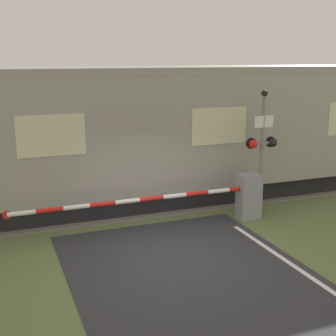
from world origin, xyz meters
TOP-DOWN VIEW (x-y plane):
  - ground_plane at (0.00, 0.00)m, footprint 80.00×80.00m
  - track_bed at (0.00, 4.05)m, footprint 36.00×3.20m
  - train at (2.43, 4.05)m, footprint 16.87×3.06m
  - crossing_barrier at (2.28, 1.54)m, footprint 6.69×0.44m
  - signal_post at (3.34, 1.70)m, footprint 0.93×0.26m

SIDE VIEW (x-z plane):
  - ground_plane at x=0.00m, z-range 0.00..0.00m
  - track_bed at x=0.00m, z-range -0.04..0.09m
  - crossing_barrier at x=2.28m, z-range 0.05..1.30m
  - signal_post at x=3.34m, z-range 0.24..3.74m
  - train at x=2.43m, z-range 0.05..4.12m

